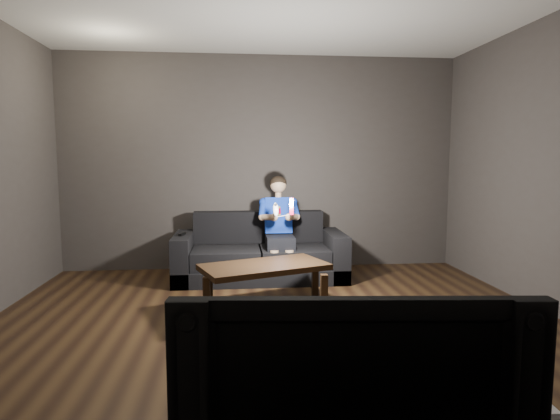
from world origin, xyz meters
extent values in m
plane|color=black|center=(0.00, 0.00, 0.00)|extent=(5.00, 5.00, 0.00)
cube|color=#393432|center=(0.00, 2.50, 1.35)|extent=(5.00, 0.04, 2.70)
cube|color=#393432|center=(0.00, -2.50, 1.35)|extent=(5.00, 0.04, 2.70)
cube|color=black|center=(-0.05, 1.90, 0.09)|extent=(1.97, 0.85, 0.17)
cube|color=black|center=(-0.45, 1.81, 0.27)|extent=(0.77, 0.60, 0.21)
cube|color=black|center=(0.34, 1.81, 0.27)|extent=(0.77, 0.60, 0.21)
cube|color=black|center=(-0.05, 2.23, 0.57)|extent=(1.58, 0.20, 0.39)
cube|color=black|center=(-0.94, 1.90, 0.27)|extent=(0.20, 0.85, 0.54)
cube|color=black|center=(0.84, 1.90, 0.27)|extent=(0.20, 0.85, 0.54)
cube|color=black|center=(0.17, 1.79, 0.45)|extent=(0.32, 0.40, 0.15)
cube|color=#022794|center=(0.17, 2.00, 0.74)|extent=(0.32, 0.23, 0.44)
cube|color=yellow|center=(0.17, 1.91, 0.80)|extent=(0.10, 0.10, 0.11)
cube|color=#BA061F|center=(0.17, 1.91, 0.80)|extent=(0.06, 0.06, 0.07)
cylinder|color=tan|center=(0.17, 2.00, 0.98)|extent=(0.07, 0.07, 0.06)
sphere|color=tan|center=(0.17, 2.00, 1.10)|extent=(0.19, 0.19, 0.19)
ellipsoid|color=black|center=(0.17, 2.01, 1.12)|extent=(0.20, 0.20, 0.17)
cylinder|color=#022794|center=(-0.02, 1.93, 0.81)|extent=(0.08, 0.24, 0.20)
cylinder|color=#022794|center=(0.37, 1.93, 0.81)|extent=(0.08, 0.24, 0.20)
cylinder|color=tan|center=(0.04, 1.76, 0.77)|extent=(0.15, 0.25, 0.11)
cylinder|color=tan|center=(0.32, 1.76, 0.77)|extent=(0.15, 0.25, 0.11)
sphere|color=tan|center=(0.09, 1.66, 0.76)|extent=(0.09, 0.09, 0.09)
sphere|color=tan|center=(0.26, 1.66, 0.76)|extent=(0.09, 0.09, 0.09)
cylinder|color=tan|center=(0.09, 1.58, 0.22)|extent=(0.09, 0.09, 0.36)
cylinder|color=tan|center=(0.26, 1.58, 0.22)|extent=(0.09, 0.09, 0.36)
cube|color=#EA1145|center=(0.26, 1.44, 0.90)|extent=(0.05, 0.07, 0.18)
cube|color=#6F0C05|center=(0.26, 1.42, 0.95)|extent=(0.03, 0.01, 0.03)
cylinder|color=white|center=(0.26, 1.42, 0.89)|extent=(0.02, 0.01, 0.02)
ellipsoid|color=white|center=(0.09, 1.44, 0.87)|extent=(0.07, 0.10, 0.16)
cylinder|color=black|center=(0.09, 1.41, 0.93)|extent=(0.03, 0.01, 0.03)
cube|color=black|center=(-0.94, 1.86, 0.55)|extent=(0.07, 0.16, 0.03)
cube|color=black|center=(-0.94, 1.90, 0.57)|extent=(0.02, 0.02, 0.00)
cube|color=black|center=(-0.07, 0.82, 0.39)|extent=(1.29, 0.95, 0.05)
cube|color=black|center=(-0.60, 0.58, 0.18)|extent=(0.06, 0.06, 0.37)
cube|color=black|center=(0.46, 0.58, 0.18)|extent=(0.06, 0.06, 0.37)
cube|color=black|center=(-0.60, 1.05, 0.18)|extent=(0.06, 0.06, 0.37)
cube|color=black|center=(0.46, 1.05, 0.18)|extent=(0.06, 0.06, 0.37)
imported|color=black|center=(-0.02, -2.27, 0.78)|extent=(0.98, 0.21, 0.56)
camera|label=1|loc=(-0.34, -3.48, 1.41)|focal=30.00mm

